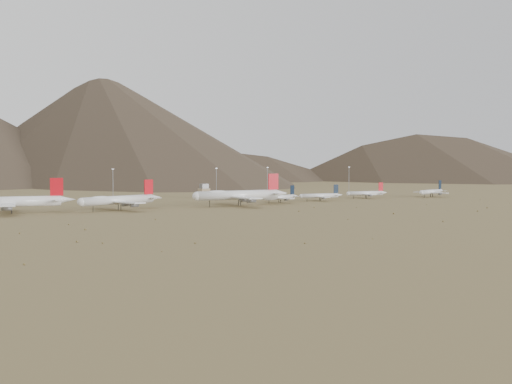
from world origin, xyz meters
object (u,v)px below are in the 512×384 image
widebody_east (238,195)px  narrowbody_a (280,197)px  control_tower (204,192)px  widebody_centre (118,200)px  widebody_west (10,201)px  narrowbody_b (321,196)px

widebody_east → narrowbody_a: widebody_east is taller
control_tower → widebody_centre: bearing=-140.2°
widebody_west → control_tower: bearing=36.6°
narrowbody_a → control_tower: (-20.12, 86.92, 1.13)m
narrowbody_a → widebody_centre: bearing=168.4°
narrowbody_a → control_tower: 89.22m
narrowbody_b → control_tower: 104.99m
narrowbody_a → widebody_west: bearing=165.0°
widebody_centre → widebody_west: bearing=155.6°
widebody_centre → widebody_east: size_ratio=0.83×
widebody_east → control_tower: 101.23m
narrowbody_b → control_tower: size_ratio=3.23×
control_tower → widebody_east: bearing=-103.4°
widebody_west → narrowbody_b: 233.40m
widebody_east → narrowbody_b: bearing=10.9°
widebody_east → narrowbody_b: (82.47, 11.70, -3.61)m
control_tower → narrowbody_b: bearing=-55.7°
narrowbody_a → narrowbody_b: bearing=-13.0°
widebody_centre → narrowbody_a: (129.16, 3.84, -2.48)m
widebody_east → control_tower: (23.37, 98.47, -2.46)m
widebody_east → widebody_west: bearing=176.2°
widebody_west → control_tower: widebody_west is taller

